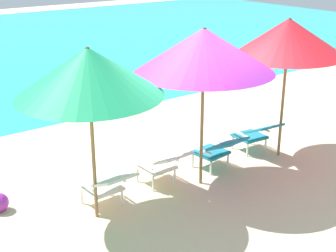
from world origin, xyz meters
TOP-DOWN VIEW (x-y plane):
  - ground_plane at (0.00, 4.00)m, footprint 40.00×40.00m
  - lounge_chair_far_left at (-1.58, -0.05)m, footprint 0.57×0.89m
  - lounge_chair_near_left at (-0.52, 0.06)m, footprint 0.58×0.90m
  - lounge_chair_near_right at (0.58, -0.03)m, footprint 0.63×0.93m
  - lounge_chair_far_right at (1.63, 0.10)m, footprint 0.61×0.92m
  - beach_umbrella_left at (-1.82, -0.13)m, footprint 2.76×2.75m
  - beach_umbrella_center at (0.04, -0.22)m, footprint 2.22×2.23m
  - beach_umbrella_right at (1.92, -0.22)m, footprint 2.71×2.72m

SIDE VIEW (x-z plane):
  - ground_plane at x=0.00m, z-range 0.00..0.00m
  - lounge_chair_far_left at x=-1.58m, z-range 0.06..0.75m
  - lounge_chair_near_left at x=-0.52m, z-range 0.06..0.75m
  - lounge_chair_near_right at x=0.58m, z-range 0.06..0.75m
  - lounge_chair_far_right at x=1.63m, z-range 0.06..0.75m
  - beach_umbrella_left at x=-1.82m, z-range 0.89..3.34m
  - beach_umbrella_right at x=1.92m, z-range 0.91..3.43m
  - beach_umbrella_center at x=0.04m, z-range 0.91..3.45m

